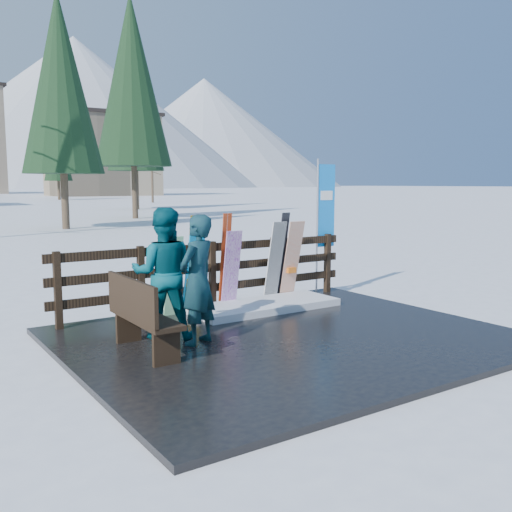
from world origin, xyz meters
TOP-DOWN VIEW (x-y plane):
  - ground at (0.00, 0.00)m, footprint 700.00×700.00m
  - deck at (0.00, 0.00)m, footprint 6.00×5.00m
  - fence at (0.00, 2.20)m, footprint 5.60×0.10m
  - snow_patch at (0.67, 1.60)m, footprint 2.58×1.00m
  - bench at (-2.08, 0.36)m, footprint 0.41×1.50m
  - snowboard_0 at (-0.47, 1.98)m, footprint 0.28×0.41m
  - snowboard_1 at (-0.84, 1.98)m, footprint 0.26×0.25m
  - snowboard_2 at (-0.45, 1.98)m, footprint 0.27×0.31m
  - snowboard_3 at (0.25, 1.98)m, footprint 0.30×0.26m
  - snowboard_4 at (1.16, 1.98)m, footprint 0.29×0.34m
  - snowboard_5 at (1.54, 1.98)m, footprint 0.32×0.37m
  - ski_pair_a at (0.17, 2.05)m, footprint 0.17×0.22m
  - ski_pair_b at (1.36, 2.05)m, footprint 0.17×0.31m
  - rental_flag at (2.54, 2.25)m, footprint 0.45×0.04m
  - person_front at (-1.26, 0.37)m, footprint 0.75×0.65m
  - person_back at (-1.52, 0.88)m, footprint 1.10×1.03m
  - trees at (4.74, 45.69)m, footprint 41.95×68.83m

SIDE VIEW (x-z plane):
  - ground at x=0.00m, z-range 0.00..0.00m
  - deck at x=0.00m, z-range 0.00..0.08m
  - snow_patch at x=0.67m, z-range 0.08..0.20m
  - bench at x=-2.08m, z-range 0.11..1.08m
  - snowboard_1 at x=-0.84m, z-range 0.08..1.39m
  - fence at x=0.00m, z-range 0.16..1.31m
  - snowboard_3 at x=0.25m, z-range 0.08..1.42m
  - snowboard_5 at x=1.54m, z-range 0.08..1.54m
  - snowboard_4 at x=1.16m, z-range 0.08..1.54m
  - snowboard_0 at x=-0.47m, z-range 0.08..1.55m
  - ski_pair_b at x=1.36m, z-range 0.08..1.70m
  - snowboard_2 at x=-0.45m, z-range 0.08..1.71m
  - ski_pair_a at x=0.17m, z-range 0.08..1.72m
  - person_front at x=-1.26m, z-range 0.08..1.81m
  - person_back at x=-1.52m, z-range 0.08..1.89m
  - rental_flag at x=2.54m, z-range 0.39..2.99m
  - trees at x=4.74m, z-range -0.75..12.35m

